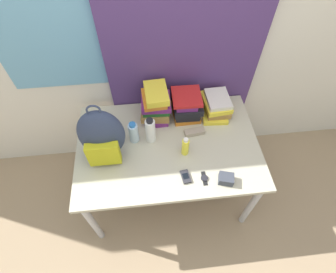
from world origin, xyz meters
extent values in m
plane|color=#9E8466|center=(0.00, 0.00, 0.00)|extent=(12.00, 12.00, 0.00)
cube|color=silver|center=(0.00, 0.95, 1.25)|extent=(6.00, 0.05, 2.50)
cube|color=#66A3C6|center=(-0.52, 0.92, 1.30)|extent=(1.10, 0.01, 0.80)
cube|color=#4C336B|center=(0.16, 0.89, 1.25)|extent=(1.11, 0.04, 2.50)
cube|color=#B7B299|center=(0.00, 0.43, 0.69)|extent=(1.31, 0.86, 0.03)
cylinder|color=#B2B2B7|center=(-0.60, 0.06, 0.34)|extent=(0.05, 0.05, 0.67)
cylinder|color=#B2B2B7|center=(0.60, 0.06, 0.34)|extent=(0.05, 0.05, 0.67)
cylinder|color=#B2B2B7|center=(-0.60, 0.81, 0.34)|extent=(0.05, 0.05, 0.67)
cylinder|color=#B2B2B7|center=(0.60, 0.81, 0.34)|extent=(0.05, 0.05, 0.67)
ellipsoid|color=#2D3851|center=(-0.43, 0.41, 0.92)|extent=(0.30, 0.16, 0.43)
cube|color=#B2AD19|center=(-0.43, 0.32, 0.83)|extent=(0.21, 0.05, 0.19)
torus|color=#2D3851|center=(-0.43, 0.41, 1.14)|extent=(0.09, 0.01, 0.09)
cube|color=#6B2370|center=(-0.07, 0.70, 0.72)|extent=(0.18, 0.23, 0.04)
cube|color=olive|center=(-0.07, 0.71, 0.77)|extent=(0.23, 0.24, 0.06)
cube|color=#1E5623|center=(-0.06, 0.72, 0.82)|extent=(0.20, 0.22, 0.04)
cube|color=#6B2370|center=(-0.06, 0.71, 0.86)|extent=(0.22, 0.22, 0.04)
cube|color=orange|center=(-0.07, 0.70, 0.90)|extent=(0.18, 0.22, 0.04)
cube|color=yellow|center=(-0.05, 0.71, 0.95)|extent=(0.17, 0.24, 0.05)
cube|color=orange|center=(0.17, 0.72, 0.72)|extent=(0.21, 0.25, 0.04)
cube|color=black|center=(0.17, 0.70, 0.76)|extent=(0.19, 0.23, 0.05)
cube|color=black|center=(0.17, 0.70, 0.81)|extent=(0.22, 0.23, 0.05)
cube|color=#6B2370|center=(0.16, 0.71, 0.86)|extent=(0.16, 0.21, 0.04)
cube|color=red|center=(0.17, 0.71, 0.89)|extent=(0.22, 0.22, 0.02)
cube|color=yellow|center=(0.39, 0.71, 0.72)|extent=(0.20, 0.29, 0.03)
cube|color=olive|center=(0.41, 0.72, 0.76)|extent=(0.18, 0.25, 0.05)
cube|color=yellow|center=(0.40, 0.72, 0.80)|extent=(0.21, 0.27, 0.04)
cube|color=silver|center=(0.41, 0.72, 0.83)|extent=(0.18, 0.22, 0.03)
cylinder|color=silver|center=(-0.24, 0.50, 0.78)|extent=(0.07, 0.07, 0.16)
cylinder|color=#286BB7|center=(-0.24, 0.50, 0.88)|extent=(0.04, 0.04, 0.02)
cylinder|color=white|center=(-0.12, 0.49, 0.80)|extent=(0.07, 0.07, 0.20)
cylinder|color=black|center=(-0.12, 0.49, 0.91)|extent=(0.05, 0.05, 0.02)
cylinder|color=yellow|center=(0.11, 0.35, 0.77)|extent=(0.05, 0.05, 0.14)
cylinder|color=white|center=(0.11, 0.35, 0.85)|extent=(0.03, 0.03, 0.02)
cube|color=#2D2D33|center=(0.09, 0.16, 0.71)|extent=(0.07, 0.10, 0.02)
cube|color=black|center=(0.09, 0.16, 0.72)|extent=(0.04, 0.05, 0.00)
cube|color=gray|center=(0.21, 0.51, 0.72)|extent=(0.16, 0.08, 0.04)
cube|color=#383D47|center=(0.34, 0.10, 0.73)|extent=(0.11, 0.10, 0.06)
cube|color=black|center=(0.21, 0.14, 0.70)|extent=(0.03, 0.10, 0.00)
cylinder|color=#232328|center=(0.21, 0.14, 0.71)|extent=(0.05, 0.05, 0.01)
camera|label=1|loc=(-0.12, -0.63, 2.26)|focal=28.00mm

